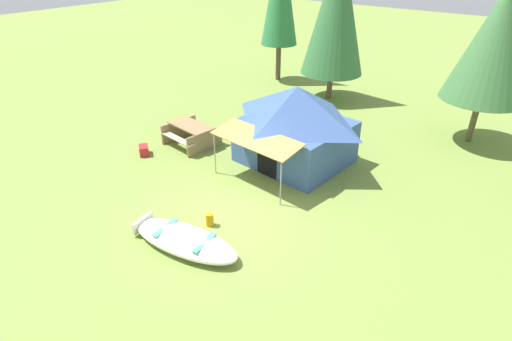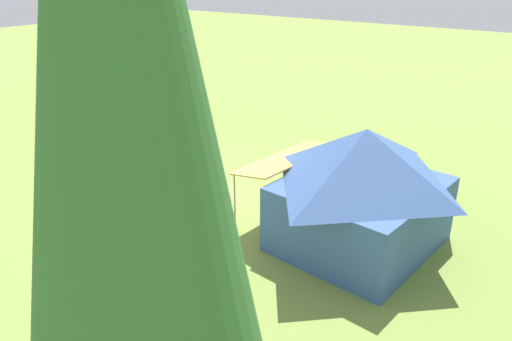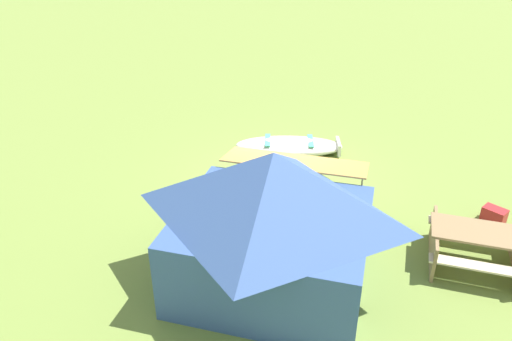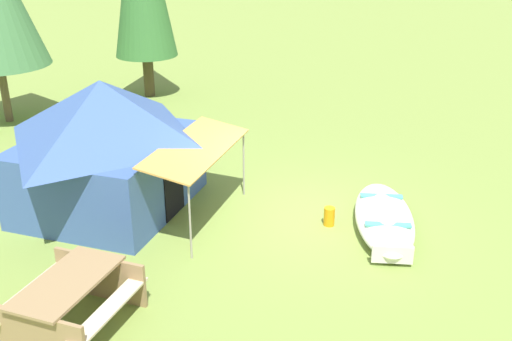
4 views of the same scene
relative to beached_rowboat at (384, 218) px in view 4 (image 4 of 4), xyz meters
name	(u,v)px [view 4 (image 4 of 4)]	position (x,y,z in m)	size (l,w,h in m)	color
ground_plane	(295,217)	(0.03, 1.67, -0.21)	(80.00, 80.00, 0.00)	olive
beached_rowboat	(384,218)	(0.00, 0.00, 0.00)	(3.03, 1.46, 0.41)	silver
canvas_cabin_tent	(106,143)	(-0.32, 5.32, 1.12)	(3.65, 4.17, 2.57)	#3A5896
picnic_table	(69,297)	(-3.95, 4.17, 0.26)	(1.85, 1.72, 0.75)	#91734C
fuel_can	(329,216)	(-0.12, 1.00, -0.04)	(0.21, 0.21, 0.36)	orange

